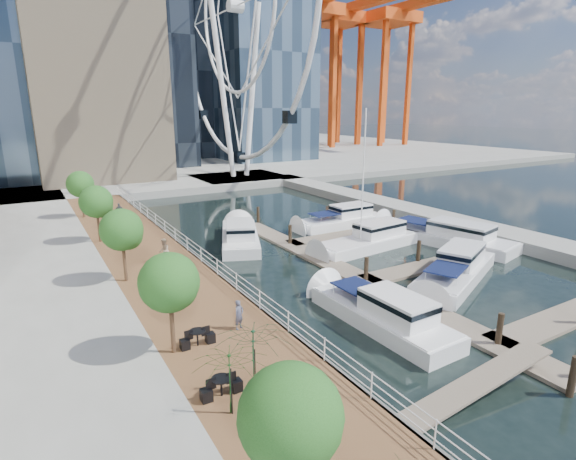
# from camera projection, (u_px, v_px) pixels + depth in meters

# --- Properties ---
(ground) EXTENTS (520.00, 520.00, 0.00)m
(ground) POSITION_uv_depth(u_px,v_px,m) (424.00, 345.00, 22.44)
(ground) COLOR black
(ground) RESTS_ON ground
(boardwalk) EXTENTS (6.00, 60.00, 1.00)m
(boardwalk) POSITION_uv_depth(u_px,v_px,m) (161.00, 276.00, 30.32)
(boardwalk) COLOR brown
(boardwalk) RESTS_ON ground
(seawall) EXTENTS (0.25, 60.00, 1.00)m
(seawall) POSITION_uv_depth(u_px,v_px,m) (203.00, 268.00, 31.80)
(seawall) COLOR #595954
(seawall) RESTS_ON ground
(land_far) EXTENTS (200.00, 114.00, 1.00)m
(land_far) POSITION_uv_depth(u_px,v_px,m) (98.00, 157.00, 106.97)
(land_far) COLOR gray
(land_far) RESTS_ON ground
(breakwater) EXTENTS (4.00, 60.00, 1.00)m
(breakwater) POSITION_uv_depth(u_px,v_px,m) (414.00, 213.00, 48.77)
(breakwater) COLOR gray
(breakwater) RESTS_ON ground
(pier) EXTENTS (14.00, 12.00, 1.00)m
(pier) POSITION_uv_depth(u_px,v_px,m) (240.00, 179.00, 72.38)
(pier) COLOR gray
(pier) RESTS_ON ground
(railing) EXTENTS (0.10, 60.00, 1.05)m
(railing) POSITION_uv_depth(u_px,v_px,m) (201.00, 255.00, 31.48)
(railing) COLOR white
(railing) RESTS_ON boardwalk
(floating_docks) EXTENTS (16.00, 34.00, 2.60)m
(floating_docks) POSITION_uv_depth(u_px,v_px,m) (399.00, 256.00, 34.52)
(floating_docks) COLOR #6D6051
(floating_docks) RESTS_ON ground
(ferris_wheel) EXTENTS (5.80, 45.60, 47.80)m
(ferris_wheel) POSITION_uv_depth(u_px,v_px,m) (235.00, 7.00, 65.76)
(ferris_wheel) COLOR white
(ferris_wheel) RESTS_ON ground
(port_cranes) EXTENTS (40.00, 52.00, 38.00)m
(port_cranes) POSITION_uv_depth(u_px,v_px,m) (343.00, 79.00, 130.02)
(port_cranes) COLOR #D84C14
(port_cranes) RESTS_ON ground
(street_trees) EXTENTS (2.60, 42.60, 4.60)m
(street_trees) POSITION_uv_depth(u_px,v_px,m) (121.00, 230.00, 27.32)
(street_trees) COLOR #3F2B1C
(street_trees) RESTS_ON ground
(cafe_tables) EXTENTS (2.50, 13.70, 0.74)m
(cafe_tables) POSITION_uv_depth(u_px,v_px,m) (255.00, 413.00, 15.29)
(cafe_tables) COLOR black
(cafe_tables) RESTS_ON ground
(yacht_foreground) EXTENTS (11.39, 7.24, 2.15)m
(yacht_foreground) POSITION_uv_depth(u_px,v_px,m) (454.00, 280.00, 30.93)
(yacht_foreground) COLOR silver
(yacht_foreground) RESTS_ON ground
(pedestrian_near) EXTENTS (0.65, 0.55, 1.50)m
(pedestrian_near) POSITION_uv_depth(u_px,v_px,m) (239.00, 315.00, 21.79)
(pedestrian_near) COLOR #434559
(pedestrian_near) RESTS_ON boardwalk
(pedestrian_mid) EXTENTS (0.90, 1.02, 1.75)m
(pedestrian_mid) POSITION_uv_depth(u_px,v_px,m) (164.00, 251.00, 31.17)
(pedestrian_mid) COLOR gray
(pedestrian_mid) RESTS_ON boardwalk
(pedestrian_far) EXTENTS (0.89, 0.41, 1.49)m
(pedestrian_far) POSITION_uv_depth(u_px,v_px,m) (119.00, 211.00, 44.21)
(pedestrian_far) COLOR #32373E
(pedestrian_far) RESTS_ON boardwalk
(moored_yachts) EXTENTS (22.02, 36.92, 11.50)m
(moored_yachts) POSITION_uv_depth(u_px,v_px,m) (381.00, 255.00, 36.36)
(moored_yachts) COLOR white
(moored_yachts) RESTS_ON ground
(cafe_seating) EXTENTS (4.71, 11.57, 2.68)m
(cafe_seating) POSITION_uv_depth(u_px,v_px,m) (283.00, 406.00, 14.22)
(cafe_seating) COLOR #0F381A
(cafe_seating) RESTS_ON ground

